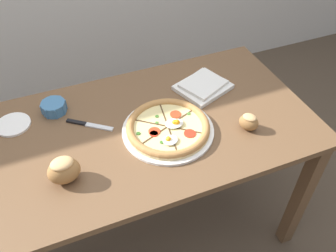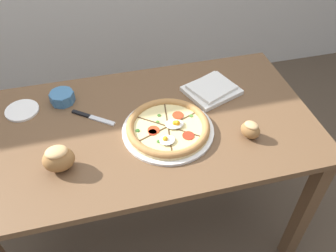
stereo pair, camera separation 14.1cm
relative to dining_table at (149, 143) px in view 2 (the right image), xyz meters
The scene contains 9 objects.
ground_plane 0.67m from the dining_table, ahead, with size 12.00×12.00×0.00m, color brown.
dining_table is the anchor object (origin of this frame).
pizza 0.16m from the dining_table, 44.02° to the right, with size 0.37×0.37×0.05m.
ramekin_bowl 0.43m from the dining_table, 145.74° to the left, with size 0.11×0.11×0.05m.
napkin_folded 0.37m from the dining_table, 22.60° to the left, with size 0.27×0.25×0.04m.
bread_piece_near 0.42m from the dining_table, 156.51° to the right, with size 0.12×0.09×0.10m.
bread_piece_mid 0.44m from the dining_table, 24.61° to the right, with size 0.10×0.10×0.07m.
knife_main 0.27m from the dining_table, 157.95° to the left, with size 0.17×0.14×0.01m.
side_saucer 0.56m from the dining_table, 157.93° to the left, with size 0.14×0.14×0.01m.
Camera 2 is at (-0.18, -1.05, 1.79)m, focal length 38.00 mm.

